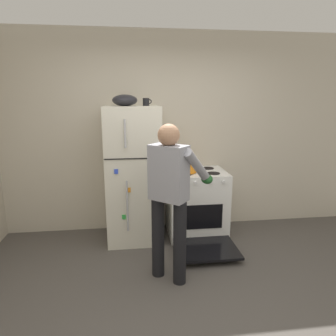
# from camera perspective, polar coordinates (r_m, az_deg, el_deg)

# --- Properties ---
(ground) EXTENTS (8.00, 8.00, 0.00)m
(ground) POSITION_cam_1_polar(r_m,az_deg,el_deg) (2.93, 3.30, -25.69)
(ground) COLOR #4C4742
(kitchen_wall_back) EXTENTS (6.00, 0.10, 2.70)m
(kitchen_wall_back) POSITION_cam_1_polar(r_m,az_deg,el_deg) (4.24, -1.27, 6.52)
(kitchen_wall_back) COLOR beige
(kitchen_wall_back) RESTS_ON ground
(refrigerator) EXTENTS (0.68, 0.72, 1.73)m
(refrigerator) POSITION_cam_1_polar(r_m,az_deg,el_deg) (3.93, -6.51, -1.24)
(refrigerator) COLOR silver
(refrigerator) RESTS_ON ground
(stove_range) EXTENTS (0.76, 1.21, 0.89)m
(stove_range) POSITION_cam_1_polar(r_m,az_deg,el_deg) (4.14, 5.38, -6.77)
(stove_range) COLOR white
(stove_range) RESTS_ON ground
(person_cook) EXTENTS (0.70, 0.75, 1.60)m
(person_cook) POSITION_cam_1_polar(r_m,az_deg,el_deg) (2.99, 0.54, -3.93)
(person_cook) COLOR black
(person_cook) RESTS_ON ground
(red_pot) EXTENTS (0.38, 0.28, 0.13)m
(red_pot) POSITION_cam_1_polar(r_m,az_deg,el_deg) (3.93, 3.37, 0.16)
(red_pot) COLOR orange
(red_pot) RESTS_ON stove_range
(coffee_mug) EXTENTS (0.11, 0.08, 0.10)m
(coffee_mug) POSITION_cam_1_polar(r_m,az_deg,el_deg) (3.87, -4.11, 12.27)
(coffee_mug) COLOR black
(coffee_mug) RESTS_ON refrigerator
(mixing_bowl) EXTENTS (0.31, 0.31, 0.14)m
(mixing_bowl) POSITION_cam_1_polar(r_m,az_deg,el_deg) (3.81, -8.11, 12.48)
(mixing_bowl) COLOR black
(mixing_bowl) RESTS_ON refrigerator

